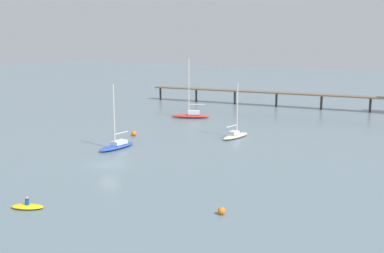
{
  "coord_description": "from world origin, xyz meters",
  "views": [
    {
      "loc": [
        37.62,
        -42.45,
        15.44
      ],
      "look_at": [
        0.0,
        20.47,
        1.5
      ],
      "focal_mm": 43.24,
      "sensor_mm": 36.0,
      "label": 1
    }
  ],
  "objects_px": {
    "mooring_buoy_outer": "(222,211)",
    "mooring_buoy_mid": "(134,133)",
    "sailboat_blue": "(117,145)",
    "sailboat_red": "(191,114)",
    "pier": "(350,90)",
    "dinghy_yellow": "(27,206)",
    "sailboat_cream": "(235,134)"
  },
  "relations": [
    {
      "from": "mooring_buoy_outer",
      "to": "mooring_buoy_mid",
      "type": "height_order",
      "value": "mooring_buoy_mid"
    },
    {
      "from": "sailboat_blue",
      "to": "sailboat_red",
      "type": "distance_m",
      "value": 28.0
    },
    {
      "from": "pier",
      "to": "dinghy_yellow",
      "type": "xyz_separation_m",
      "value": [
        -12.34,
        -75.59,
        -4.47
      ]
    },
    {
      "from": "sailboat_red",
      "to": "mooring_buoy_mid",
      "type": "bearing_deg",
      "value": -87.24
    },
    {
      "from": "pier",
      "to": "sailboat_red",
      "type": "distance_m",
      "value": 35.64
    },
    {
      "from": "pier",
      "to": "sailboat_blue",
      "type": "xyz_separation_m",
      "value": [
        -20.69,
        -52.86,
        -4.11
      ]
    },
    {
      "from": "sailboat_blue",
      "to": "sailboat_cream",
      "type": "height_order",
      "value": "sailboat_blue"
    },
    {
      "from": "sailboat_red",
      "to": "sailboat_cream",
      "type": "xyz_separation_m",
      "value": [
        15.67,
        -12.5,
        -0.15
      ]
    },
    {
      "from": "sailboat_cream",
      "to": "sailboat_red",
      "type": "bearing_deg",
      "value": 141.42
    },
    {
      "from": "sailboat_blue",
      "to": "dinghy_yellow",
      "type": "distance_m",
      "value": 24.22
    },
    {
      "from": "pier",
      "to": "mooring_buoy_outer",
      "type": "xyz_separation_m",
      "value": [
        3.8,
        -67.73,
        -4.32
      ]
    },
    {
      "from": "mooring_buoy_outer",
      "to": "mooring_buoy_mid",
      "type": "bearing_deg",
      "value": 140.36
    },
    {
      "from": "pier",
      "to": "sailboat_cream",
      "type": "distance_m",
      "value": 39.01
    },
    {
      "from": "mooring_buoy_outer",
      "to": "mooring_buoy_mid",
      "type": "xyz_separation_m",
      "value": [
        -27.77,
        23.01,
        0.07
      ]
    },
    {
      "from": "dinghy_yellow",
      "to": "sailboat_blue",
      "type": "bearing_deg",
      "value": 110.16
    },
    {
      "from": "sailboat_red",
      "to": "dinghy_yellow",
      "type": "bearing_deg",
      "value": -75.99
    },
    {
      "from": "sailboat_blue",
      "to": "sailboat_cream",
      "type": "relative_size",
      "value": 1.06
    },
    {
      "from": "sailboat_cream",
      "to": "pier",
      "type": "bearing_deg",
      "value": 76.21
    },
    {
      "from": "mooring_buoy_outer",
      "to": "pier",
      "type": "bearing_deg",
      "value": 93.21
    },
    {
      "from": "sailboat_cream",
      "to": "mooring_buoy_outer",
      "type": "bearing_deg",
      "value": -66.54
    },
    {
      "from": "dinghy_yellow",
      "to": "mooring_buoy_mid",
      "type": "relative_size",
      "value": 3.98
    },
    {
      "from": "mooring_buoy_mid",
      "to": "pier",
      "type": "bearing_deg",
      "value": 61.81
    },
    {
      "from": "sailboat_cream",
      "to": "mooring_buoy_mid",
      "type": "height_order",
      "value": "sailboat_cream"
    },
    {
      "from": "pier",
      "to": "dinghy_yellow",
      "type": "height_order",
      "value": "pier"
    },
    {
      "from": "sailboat_red",
      "to": "dinghy_yellow",
      "type": "height_order",
      "value": "sailboat_red"
    },
    {
      "from": "pier",
      "to": "mooring_buoy_mid",
      "type": "bearing_deg",
      "value": -118.19
    },
    {
      "from": "sailboat_blue",
      "to": "sailboat_cream",
      "type": "distance_m",
      "value": 19.0
    },
    {
      "from": "pier",
      "to": "sailboat_blue",
      "type": "height_order",
      "value": "sailboat_blue"
    },
    {
      "from": "sailboat_blue",
      "to": "sailboat_red",
      "type": "relative_size",
      "value": 0.79
    },
    {
      "from": "pier",
      "to": "sailboat_red",
      "type": "xyz_separation_m",
      "value": [
        -24.91,
        -25.18,
        -3.96
      ]
    },
    {
      "from": "sailboat_red",
      "to": "dinghy_yellow",
      "type": "xyz_separation_m",
      "value": [
        12.57,
        -50.41,
        -0.51
      ]
    },
    {
      "from": "mooring_buoy_outer",
      "to": "dinghy_yellow",
      "type": "bearing_deg",
      "value": -154.05
    }
  ]
}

